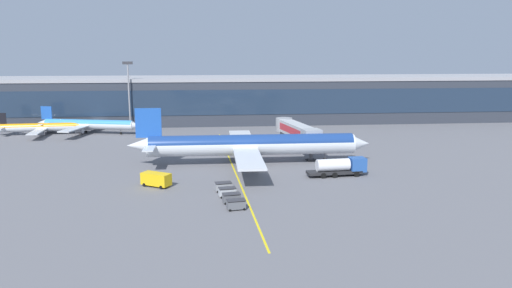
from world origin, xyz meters
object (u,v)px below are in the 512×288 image
baggage_cart_1 (231,198)px  baggage_cart_2 (227,192)px  main_airliner (251,145)px  commuter_jet_far (46,127)px  fuel_tanker (340,166)px  commuter_jet_near (88,124)px  baggage_cart_3 (223,186)px  crew_van (157,179)px  baggage_cart_0 (236,204)px

baggage_cart_1 → baggage_cart_2: (-0.50, 3.16, 0.00)m
main_airliner → commuter_jet_far: size_ratio=1.75×
fuel_tanker → commuter_jet_near: commuter_jet_near is taller
baggage_cart_2 → commuter_jet_far: 77.70m
main_airliner → baggage_cart_3: 19.76m
baggage_cart_3 → commuter_jet_near: (-35.04, 59.36, 1.83)m
baggage_cart_1 → commuter_jet_far: 80.55m
main_airliner → crew_van: size_ratio=9.05×
baggage_cart_1 → commuter_jet_far: (-47.13, 65.31, 1.26)m
baggage_cart_2 → main_airliner: bearing=75.7°
commuter_jet_near → fuel_tanker: bearing=-42.4°
baggage_cart_0 → commuter_jet_far: (-47.64, 68.47, 1.26)m
fuel_tanker → baggage_cart_0: bearing=-139.1°
commuter_jet_near → main_airliner: bearing=-44.8°
fuel_tanker → baggage_cart_0: size_ratio=3.84×
main_airliner → commuter_jet_far: bearing=142.2°
fuel_tanker → crew_van: 32.76m
baggage_cart_2 → commuter_jet_near: commuter_jet_near is taller
baggage_cart_2 → baggage_cart_3: same height
main_airliner → crew_van: 22.69m
fuel_tanker → commuter_jet_near: bearing=137.6°
main_airliner → commuter_jet_near: size_ratio=1.64×
baggage_cart_1 → baggage_cart_2: bearing=99.1°
commuter_jet_far → baggage_cart_3: bearing=-52.0°
commuter_jet_far → crew_van: bearing=-57.5°
baggage_cart_1 → commuter_jet_near: size_ratio=0.10×
crew_van → baggage_cart_1: bearing=-40.1°
main_airliner → baggage_cart_0: size_ratio=16.93×
main_airliner → fuel_tanker: (15.44, -10.74, -2.23)m
baggage_cart_1 → baggage_cart_3: same height
main_airliner → baggage_cart_3: bearing=-108.0°
fuel_tanker → crew_van: (-32.52, -3.97, -0.43)m
commuter_jet_near → baggage_cart_0: bearing=-62.0°
baggage_cart_3 → commuter_jet_far: (-46.12, 58.99, 1.26)m
fuel_tanker → baggage_cart_2: size_ratio=3.84×
crew_van → baggage_cart_1: size_ratio=1.87×
commuter_jet_far → commuter_jet_near: size_ratio=0.94×
main_airliner → baggage_cart_2: main_airliner is taller
fuel_tanker → main_airliner: bearing=145.2°
baggage_cart_0 → baggage_cart_1: bearing=99.1°
baggage_cart_0 → fuel_tanker: bearing=40.9°
fuel_tanker → crew_van: fuel_tanker is taller
commuter_jet_far → commuter_jet_near: commuter_jet_near is taller
commuter_jet_far → main_airliner: bearing=-37.8°
fuel_tanker → baggage_cart_3: (-21.49, -7.81, -0.96)m
fuel_tanker → baggage_cart_1: 24.89m
fuel_tanker → commuter_jet_near: (-56.53, 51.56, 0.86)m
main_airliner → baggage_cart_0: (-4.53, -28.02, -3.20)m
main_airliner → baggage_cart_0: 28.57m
main_airliner → baggage_cart_1: size_ratio=16.93×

